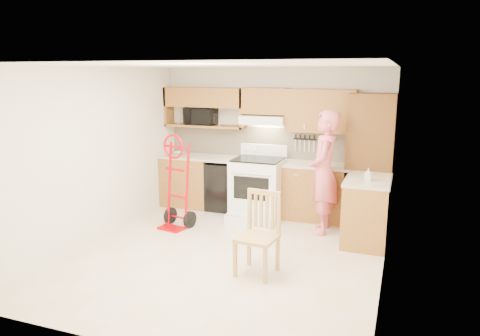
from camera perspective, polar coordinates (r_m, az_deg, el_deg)
The scene contains 28 objects.
floor at distance 6.21m, azimuth -1.62°, elevation -10.99°, with size 4.00×4.50×0.02m, color beige.
ceiling at distance 5.72m, azimuth -1.77°, elevation 12.95°, with size 4.00×4.50×0.02m, color white.
wall_back at distance 7.95m, azimuth 4.38°, elevation 3.53°, with size 4.00×0.02×2.50m, color beige.
wall_front at distance 3.89m, azimuth -14.19°, elevation -5.76°, with size 4.00×0.02×2.50m, color beige.
wall_left at distance 6.83m, azimuth -17.56°, elevation 1.62°, with size 0.02×4.50×2.50m, color beige.
wall_right at distance 5.43m, azimuth 18.40°, elevation -0.99°, with size 0.02×4.50×2.50m, color beige.
backsplash at distance 7.93m, azimuth 4.33°, elevation 3.15°, with size 3.92×0.03×0.55m, color #C7B596.
lower_cab_left at distance 8.37m, azimuth -6.56°, elevation -1.66°, with size 0.90×0.60×0.90m, color #B1762D.
dishwasher at distance 8.07m, azimuth -1.79°, elevation -2.28°, with size 0.60×0.60×0.85m, color black.
lower_cab_right at distance 7.63m, azimuth 9.66°, elevation -3.10°, with size 1.14×0.60×0.90m, color #B1762D.
countertop_left at distance 8.14m, azimuth -4.75°, elevation 1.38°, with size 1.50×0.63×0.04m, color beige.
countertop_right at distance 7.52m, azimuth 9.79°, elevation 0.36°, with size 1.14×0.63×0.04m, color beige.
cab_return_right at distance 6.76m, azimuth 15.68°, elevation -5.35°, with size 0.60×1.00×0.90m, color #B1762D.
countertop_return at distance 6.64m, azimuth 15.91°, elevation -1.47°, with size 0.63×1.00×0.04m, color beige.
pantry_tall at distance 7.40m, azimuth 16.07°, elevation 0.90°, with size 0.70×0.60×2.10m, color brown.
upper_cab_left at distance 8.14m, azimuth -4.48°, elevation 8.90°, with size 1.50×0.33×0.34m, color #B1762D.
upper_shelf_mw at distance 8.18m, azimuth -4.42°, elevation 5.33°, with size 1.50×0.33×0.04m, color #B1762D.
upper_cab_center at distance 7.74m, azimuth 3.24°, elevation 8.46°, with size 0.76×0.33×0.44m, color #B1762D.
upper_cab_right at distance 7.53m, azimuth 10.21°, elevation 7.13°, with size 1.14×0.33×0.70m, color #B1762D.
range_hood at distance 7.70m, azimuth 3.07°, elevation 6.13°, with size 0.76×0.46×0.14m, color white.
knife_strip at distance 7.76m, azimuth 8.18°, elevation 3.17°, with size 0.40×0.05×0.29m, color black, non-canonical shape.
microwave at distance 8.20m, azimuth -4.93°, elevation 6.57°, with size 0.56×0.38×0.31m, color black.
range at distance 7.50m, azimuth 2.12°, elevation -1.99°, with size 0.82×1.08×1.21m, color white, non-canonical shape.
person at distance 6.91m, azimuth 10.53°, elevation -0.55°, with size 0.68×0.45×1.88m, color #DF6170.
hand_truck at distance 7.11m, azimuth -8.27°, elevation -2.31°, with size 0.53×0.49×1.35m, color #BF0008, non-canonical shape.
dining_chair at distance 5.47m, azimuth 2.16°, elevation -8.42°, with size 0.45×0.49×1.01m, color tan, non-canonical shape.
soap_bottle at distance 6.50m, azimuth 15.88°, elevation -0.78°, with size 0.08×0.08×0.18m, color white.
bowl at distance 8.34m, azimuth -7.67°, elevation 1.87°, with size 0.19×0.19×0.05m, color white.
Camera 1 is at (2.13, -5.31, 2.41)m, focal length 33.75 mm.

